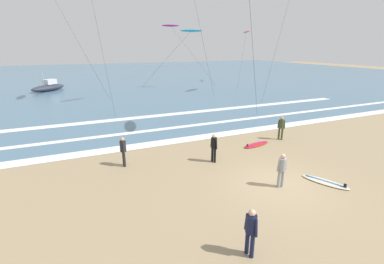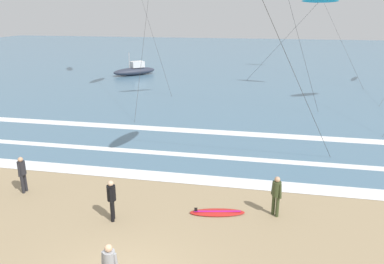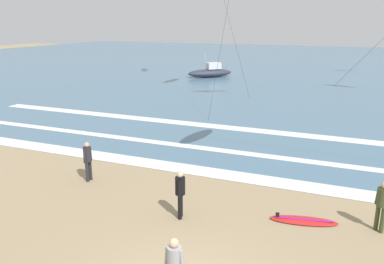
# 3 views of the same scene
# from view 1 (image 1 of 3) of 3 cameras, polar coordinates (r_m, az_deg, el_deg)

# --- Properties ---
(ground_plane) EXTENTS (160.00, 160.00, 0.00)m
(ground_plane) POSITION_cam_1_polar(r_m,az_deg,el_deg) (13.11, 17.80, -10.64)
(ground_plane) COLOR #9E8763
(ocean_surface) EXTENTS (140.00, 90.00, 0.01)m
(ocean_surface) POSITION_cam_1_polar(r_m,az_deg,el_deg) (61.37, -16.11, 11.43)
(ocean_surface) COLOR slate
(ocean_surface) RESTS_ON ground
(wave_foam_shoreline) EXTENTS (50.76, 1.06, 0.01)m
(wave_foam_shoreline) POSITION_cam_1_polar(r_m,az_deg,el_deg) (18.32, -0.56, -1.47)
(wave_foam_shoreline) COLOR white
(wave_foam_shoreline) RESTS_ON ocean_surface
(wave_foam_mid_break) EXTENTS (53.89, 0.59, 0.01)m
(wave_foam_mid_break) POSITION_cam_1_polar(r_m,az_deg,el_deg) (21.36, -0.39, 1.35)
(wave_foam_mid_break) COLOR white
(wave_foam_mid_break) RESTS_ON ocean_surface
(wave_foam_outer_break) EXTENTS (39.99, 0.94, 0.01)m
(wave_foam_outer_break) POSITION_cam_1_polar(r_m,az_deg,el_deg) (25.07, -4.49, 3.77)
(wave_foam_outer_break) COLOR white
(wave_foam_outer_break) RESTS_ON ocean_surface
(surfer_left_near) EXTENTS (0.32, 0.51, 1.60)m
(surfer_left_near) POSITION_cam_1_polar(r_m,az_deg,el_deg) (14.41, -14.43, -3.52)
(surfer_left_near) COLOR #232328
(surfer_left_near) RESTS_ON ground
(surfer_mid_group) EXTENTS (0.32, 0.52, 1.60)m
(surfer_mid_group) POSITION_cam_1_polar(r_m,az_deg,el_deg) (8.52, 12.41, -19.39)
(surfer_mid_group) COLOR #141938
(surfer_mid_group) RESTS_ON ground
(surfer_right_near) EXTENTS (0.51, 0.32, 1.60)m
(surfer_right_near) POSITION_cam_1_polar(r_m,az_deg,el_deg) (12.55, 18.58, -7.16)
(surfer_right_near) COLOR gray
(surfer_right_near) RESTS_ON ground
(surfer_background_far) EXTENTS (0.43, 0.42, 1.60)m
(surfer_background_far) POSITION_cam_1_polar(r_m,az_deg,el_deg) (18.93, 18.46, 1.22)
(surfer_background_far) COLOR #384223
(surfer_background_far) RESTS_ON ground
(surfer_foreground_main) EXTENTS (0.32, 0.51, 1.60)m
(surfer_foreground_main) POSITION_cam_1_polar(r_m,az_deg,el_deg) (14.49, 4.66, -2.86)
(surfer_foreground_main) COLOR black
(surfer_foreground_main) RESTS_ON ground
(surfboard_foreground_flat) EXTENTS (2.18, 1.00, 0.25)m
(surfboard_foreground_flat) POSITION_cam_1_polar(r_m,az_deg,el_deg) (17.67, 13.51, -2.61)
(surfboard_foreground_flat) COLOR red
(surfboard_foreground_flat) RESTS_ON ground
(surfboard_near_water) EXTENTS (1.42, 2.16, 0.25)m
(surfboard_near_water) POSITION_cam_1_polar(r_m,az_deg,el_deg) (14.08, 26.47, -9.49)
(surfboard_near_water) COLOR beige
(surfboard_near_water) RESTS_ON ground
(kite_red_low_near) EXTENTS (7.71, 10.13, 8.61)m
(kite_red_low_near) POSITION_cam_1_polar(r_m,az_deg,el_deg) (49.16, 11.48, 20.09)
(kite_red_low_near) COLOR red
(kite_red_low_near) RESTS_ON ground
(kite_magenta_far_left) EXTENTS (5.68, 10.98, 9.88)m
(kite_magenta_far_left) POSITION_cam_1_polar(r_m,az_deg,el_deg) (52.63, -4.56, 21.56)
(kite_magenta_far_left) COLOR #CC2384
(kite_magenta_far_left) RESTS_ON ground
(kite_cyan_distant_low) EXTENTS (8.01, 5.80, 8.38)m
(kite_cyan_distant_low) POSITION_cam_1_polar(r_m,az_deg,el_deg) (40.75, -0.19, 20.67)
(kite_cyan_distant_low) COLOR #23A8C6
(kite_cyan_distant_low) RESTS_ON ground
(offshore_boat) EXTENTS (4.97, 4.78, 2.70)m
(offshore_boat) POSITION_cam_1_polar(r_m,az_deg,el_deg) (43.52, -28.21, 8.43)
(offshore_boat) COLOR #2D3342
(offshore_boat) RESTS_ON ground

